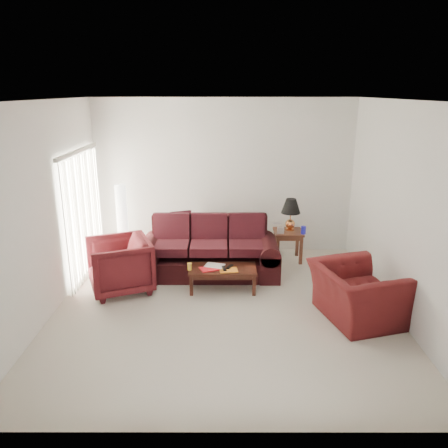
# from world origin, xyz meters

# --- Properties ---
(floor) EXTENTS (5.00, 5.00, 0.00)m
(floor) POSITION_xyz_m (0.00, 0.00, 0.00)
(floor) COLOR beige
(floor) RESTS_ON ground
(blinds) EXTENTS (0.10, 2.00, 2.16)m
(blinds) POSITION_xyz_m (-2.42, 1.30, 1.08)
(blinds) COLOR silver
(blinds) RESTS_ON ground
(sofa) EXTENTS (2.42, 1.08, 0.98)m
(sofa) POSITION_xyz_m (-0.26, 1.25, 0.49)
(sofa) COLOR black
(sofa) RESTS_ON ground
(throw_pillow) EXTENTS (0.42, 0.30, 0.40)m
(throw_pillow) POSITION_xyz_m (-0.81, 2.08, 0.73)
(throw_pillow) COLOR black
(throw_pillow) RESTS_ON sofa
(end_table) EXTENTS (0.56, 0.56, 0.58)m
(end_table) POSITION_xyz_m (1.21, 1.93, 0.29)
(end_table) COLOR #522B1C
(end_table) RESTS_ON ground
(table_lamp) EXTENTS (0.36, 0.36, 0.61)m
(table_lamp) POSITION_xyz_m (1.25, 2.00, 0.88)
(table_lamp) COLOR #E68D48
(table_lamp) RESTS_ON end_table
(clock) EXTENTS (0.13, 0.05, 0.12)m
(clock) POSITION_xyz_m (1.05, 1.77, 0.64)
(clock) COLOR white
(clock) RESTS_ON end_table
(blue_canister) EXTENTS (0.11, 0.11, 0.14)m
(blue_canister) POSITION_xyz_m (1.46, 1.76, 0.65)
(blue_canister) COLOR #1C1BB1
(blue_canister) RESTS_ON end_table
(picture_frame) EXTENTS (0.16, 0.19, 0.06)m
(picture_frame) POSITION_xyz_m (1.03, 2.16, 0.66)
(picture_frame) COLOR silver
(picture_frame) RESTS_ON end_table
(floor_lamp) EXTENTS (0.31, 0.31, 1.46)m
(floor_lamp) POSITION_xyz_m (-1.93, 2.01, 0.73)
(floor_lamp) COLOR silver
(floor_lamp) RESTS_ON ground
(armchair_left) EXTENTS (1.24, 1.23, 0.87)m
(armchair_left) POSITION_xyz_m (-1.68, 0.60, 0.44)
(armchair_left) COLOR #410F13
(armchair_left) RESTS_ON ground
(armchair_right) EXTENTS (1.31, 1.42, 0.77)m
(armchair_right) POSITION_xyz_m (1.86, -0.31, 0.38)
(armchair_right) COLOR #451011
(armchair_right) RESTS_ON ground
(coffee_table) EXTENTS (1.18, 0.80, 0.38)m
(coffee_table) POSITION_xyz_m (-0.02, 0.63, 0.19)
(coffee_table) COLOR black
(coffee_table) RESTS_ON ground
(magazine_red) EXTENTS (0.36, 0.31, 0.02)m
(magazine_red) POSITION_xyz_m (-0.23, 0.57, 0.39)
(magazine_red) COLOR #AE1118
(magazine_red) RESTS_ON coffee_table
(magazine_white) EXTENTS (0.36, 0.31, 0.02)m
(magazine_white) POSITION_xyz_m (-0.15, 0.69, 0.39)
(magazine_white) COLOR white
(magazine_white) RESTS_ON coffee_table
(magazine_orange) EXTENTS (0.30, 0.24, 0.02)m
(magazine_orange) POSITION_xyz_m (0.07, 0.51, 0.39)
(magazine_orange) COLOR #C77017
(magazine_orange) RESTS_ON coffee_table
(remote_a) EXTENTS (0.08, 0.18, 0.02)m
(remote_a) POSITION_xyz_m (0.00, 0.54, 0.41)
(remote_a) COLOR black
(remote_a) RESTS_ON coffee_table
(remote_b) EXTENTS (0.12, 0.18, 0.02)m
(remote_b) POSITION_xyz_m (0.09, 0.61, 0.41)
(remote_b) COLOR black
(remote_b) RESTS_ON coffee_table
(yellow_glass) EXTENTS (0.09, 0.09, 0.12)m
(yellow_glass) POSITION_xyz_m (-0.55, 0.54, 0.44)
(yellow_glass) COLOR yellow
(yellow_glass) RESTS_ON coffee_table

